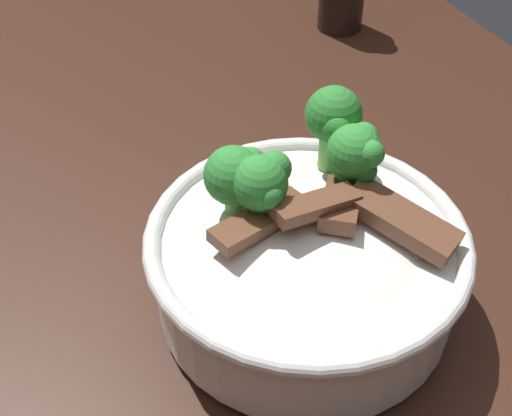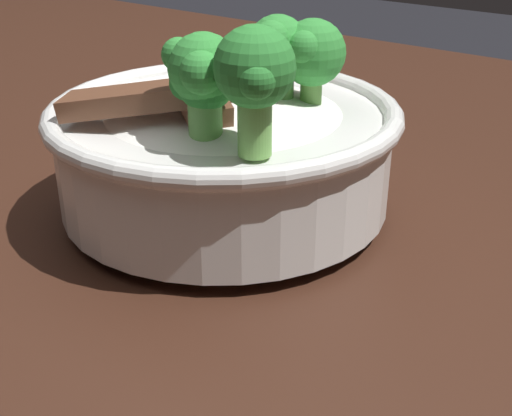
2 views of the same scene
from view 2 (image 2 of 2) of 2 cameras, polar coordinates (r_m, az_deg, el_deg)
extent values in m
cube|color=#381E14|center=(0.56, -8.53, 3.86)|extent=(1.46, 0.88, 0.04)
cube|color=#381E14|center=(1.38, -15.73, -0.19)|extent=(0.09, 0.09, 0.72)
cylinder|color=white|center=(0.43, -2.57, 0.22)|extent=(0.10, 0.10, 0.01)
cylinder|color=white|center=(0.41, -2.66, 4.31)|extent=(0.20, 0.20, 0.06)
torus|color=white|center=(0.40, -2.74, 8.09)|extent=(0.21, 0.21, 0.01)
ellipsoid|color=white|center=(0.41, -2.69, 5.75)|extent=(0.18, 0.18, 0.06)
cube|color=brown|center=(0.38, -4.69, 9.15)|extent=(0.06, 0.05, 0.02)
cube|color=brown|center=(0.38, -10.79, 8.99)|extent=(0.08, 0.06, 0.02)
cube|color=brown|center=(0.41, 0.98, 10.89)|extent=(0.04, 0.07, 0.01)
cube|color=brown|center=(0.39, -3.21, 11.49)|extent=(0.02, 0.06, 0.02)
cylinder|color=#5B9947|center=(0.41, 1.79, 10.28)|extent=(0.02, 0.02, 0.02)
sphere|color=green|center=(0.40, 1.84, 13.54)|extent=(0.04, 0.04, 0.04)
sphere|color=green|center=(0.41, 0.29, 13.66)|extent=(0.02, 0.02, 0.02)
sphere|color=green|center=(0.39, 1.27, 13.98)|extent=(0.02, 0.02, 0.02)
cylinder|color=#5B9947|center=(0.35, -4.32, 7.83)|extent=(0.02, 0.02, 0.03)
sphere|color=green|center=(0.35, -4.45, 11.67)|extent=(0.04, 0.04, 0.04)
sphere|color=green|center=(0.35, -6.55, 12.73)|extent=(0.02, 0.02, 0.02)
sphere|color=green|center=(0.33, -4.63, 11.32)|extent=(0.02, 0.02, 0.02)
cylinder|color=#6BA84C|center=(0.33, -0.11, 7.06)|extent=(0.02, 0.02, 0.03)
sphere|color=#2D8433|center=(0.32, -0.12, 11.83)|extent=(0.04, 0.04, 0.04)
sphere|color=#2D8433|center=(0.33, -1.43, 12.25)|extent=(0.02, 0.02, 0.02)
sphere|color=#2D8433|center=(0.31, 0.04, 10.79)|extent=(0.02, 0.02, 0.02)
cylinder|color=#6BA84C|center=(0.35, -4.16, 7.52)|extent=(0.01, 0.01, 0.02)
sphere|color=#237028|center=(0.35, -4.27, 10.70)|extent=(0.03, 0.03, 0.03)
sphere|color=#237028|center=(0.35, -5.91, 10.42)|extent=(0.02, 0.02, 0.02)
sphere|color=#237028|center=(0.34, -4.48, 10.67)|extent=(0.02, 0.02, 0.02)
cylinder|color=#6BA84C|center=(0.41, 4.68, 9.87)|extent=(0.01, 0.01, 0.02)
sphere|color=green|center=(0.40, 4.79, 12.95)|extent=(0.04, 0.04, 0.04)
sphere|color=green|center=(0.40, 2.91, 13.02)|extent=(0.02, 0.02, 0.02)
sphere|color=green|center=(0.39, 4.11, 13.34)|extent=(0.02, 0.02, 0.02)
camera|label=1|loc=(0.71, -15.30, 40.27)|focal=48.25mm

